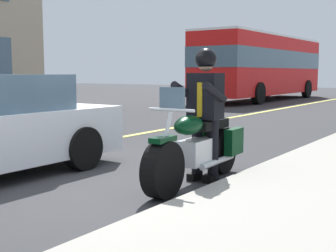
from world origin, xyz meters
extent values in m
plane|color=#333335|center=(0.00, 0.00, 0.00)|extent=(80.00, 80.00, 0.00)
cylinder|color=black|center=(-0.03, 1.60, 0.33)|extent=(0.67, 0.24, 0.66)
cylinder|color=black|center=(-1.58, 1.51, 0.33)|extent=(0.67, 0.24, 0.66)
cube|color=silver|center=(-0.83, 1.55, 0.42)|extent=(0.58, 0.31, 0.32)
ellipsoid|color=black|center=(-0.63, 1.56, 0.78)|extent=(0.58, 0.31, 0.24)
cube|color=black|center=(-1.18, 1.53, 0.74)|extent=(0.71, 0.32, 0.12)
cube|color=black|center=(-1.54, 1.73, 0.48)|extent=(0.41, 0.14, 0.36)
cube|color=black|center=(-1.51, 1.29, 0.48)|extent=(0.41, 0.14, 0.36)
cylinder|color=silver|center=(-0.05, 1.60, 0.60)|extent=(0.35, 0.07, 0.76)
cylinder|color=silver|center=(-0.21, 1.59, 1.00)|extent=(0.07, 0.60, 0.04)
cube|color=black|center=(-0.03, 1.60, 0.68)|extent=(0.37, 0.18, 0.06)
cylinder|color=silver|center=(-1.14, 1.69, 0.26)|extent=(0.90, 0.13, 0.08)
cube|color=slate|center=(-0.23, 1.59, 1.12)|extent=(0.06, 0.32, 0.28)
cylinder|color=black|center=(-1.08, 1.66, 0.42)|extent=(0.14, 0.14, 0.84)
cube|color=black|center=(-1.02, 1.66, 0.05)|extent=(0.27, 0.12, 0.10)
cylinder|color=black|center=(-1.07, 1.42, 0.42)|extent=(0.14, 0.14, 0.84)
cube|color=black|center=(-1.01, 1.42, 0.05)|extent=(0.27, 0.12, 0.10)
cube|color=black|center=(-1.08, 1.54, 1.12)|extent=(0.34, 0.42, 0.60)
cube|color=#B28C14|center=(-0.92, 1.55, 1.08)|extent=(0.03, 0.07, 0.44)
cylinder|color=black|center=(-0.91, 1.77, 1.18)|extent=(0.56, 0.13, 0.28)
cylinder|color=black|center=(-0.89, 1.33, 1.18)|extent=(0.56, 0.13, 0.28)
sphere|color=tan|center=(-1.08, 1.54, 1.55)|extent=(0.22, 0.22, 0.22)
sphere|color=black|center=(-1.08, 1.54, 1.60)|extent=(0.28, 0.28, 0.28)
cube|color=red|center=(-18.26, -4.99, 1.77)|extent=(11.00, 2.50, 2.85)
cube|color=slate|center=(-18.26, -4.99, 2.10)|extent=(11.04, 2.52, 0.90)
cube|color=slate|center=(-23.76, -4.99, 2.00)|extent=(0.06, 2.40, 1.90)
cube|color=white|center=(-18.26, -4.99, 3.25)|extent=(11.00, 2.50, 0.10)
cylinder|color=black|center=(-21.86, -6.19, 0.50)|extent=(1.00, 0.30, 1.00)
cylinder|color=black|center=(-21.86, -3.79, 0.50)|extent=(1.00, 0.30, 1.00)
cylinder|color=black|center=(-15.06, -6.19, 0.50)|extent=(1.00, 0.30, 1.00)
cylinder|color=black|center=(-15.06, -3.79, 0.50)|extent=(1.00, 0.30, 1.00)
cylinder|color=black|center=(-0.61, -0.27, 0.32)|extent=(0.64, 0.22, 0.64)
cylinder|color=black|center=(-0.61, -1.97, 0.32)|extent=(0.64, 0.22, 0.64)
camera|label=1|loc=(4.08, 4.51, 1.42)|focal=48.55mm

